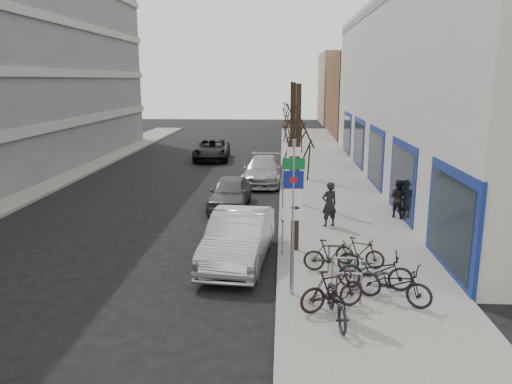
# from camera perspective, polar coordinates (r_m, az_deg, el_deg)

# --- Properties ---
(ground) EXTENTS (120.00, 120.00, 0.00)m
(ground) POSITION_cam_1_polar(r_m,az_deg,el_deg) (13.54, -6.35, -11.86)
(ground) COLOR black
(ground) RESTS_ON ground
(sidewalk_east) EXTENTS (5.00, 70.00, 0.15)m
(sidewalk_east) POSITION_cam_1_polar(r_m,az_deg,el_deg) (22.95, 8.95, -1.40)
(sidewalk_east) COLOR slate
(sidewalk_east) RESTS_ON ground
(sidewalk_west) EXTENTS (3.00, 70.00, 0.15)m
(sidewalk_west) POSITION_cam_1_polar(r_m,az_deg,el_deg) (26.33, -26.90, -0.81)
(sidewalk_west) COLOR slate
(sidewalk_west) RESTS_ON ground
(brick_building_far) EXTENTS (12.00, 14.00, 8.00)m
(brick_building_far) POSITION_cam_1_polar(r_m,az_deg,el_deg) (53.28, 15.14, 10.58)
(brick_building_far) COLOR brown
(brick_building_far) RESTS_ON ground
(tan_building_far) EXTENTS (13.00, 12.00, 9.00)m
(tan_building_far) POSITION_cam_1_polar(r_m,az_deg,el_deg) (68.10, 12.98, 11.49)
(tan_building_far) COLOR #937A5B
(tan_building_far) RESTS_ON ground
(highway_sign_pole) EXTENTS (0.55, 0.10, 4.20)m
(highway_sign_pole) POSITION_cam_1_polar(r_m,az_deg,el_deg) (12.54, 4.26, -1.91)
(highway_sign_pole) COLOR gray
(highway_sign_pole) RESTS_ON ground
(bike_rack) EXTENTS (0.66, 2.26, 0.83)m
(bike_rack) POSITION_cam_1_polar(r_m,az_deg,el_deg) (13.77, 9.98, -8.58)
(bike_rack) COLOR gray
(bike_rack) RESTS_ON sidewalk_east
(tree_near) EXTENTS (1.80, 1.80, 5.50)m
(tree_near) POSITION_cam_1_polar(r_m,az_deg,el_deg) (15.72, 4.85, 7.16)
(tree_near) COLOR black
(tree_near) RESTS_ON ground
(tree_mid) EXTENTS (1.80, 1.80, 5.50)m
(tree_mid) POSITION_cam_1_polar(r_m,az_deg,el_deg) (22.19, 4.37, 8.79)
(tree_mid) COLOR black
(tree_mid) RESTS_ON ground
(tree_far) EXTENTS (1.80, 1.80, 5.50)m
(tree_far) POSITION_cam_1_polar(r_m,az_deg,el_deg) (28.68, 4.10, 9.69)
(tree_far) COLOR black
(tree_far) RESTS_ON ground
(meter_front) EXTENTS (0.10, 0.08, 1.27)m
(meter_front) POSITION_cam_1_polar(r_m,az_deg,el_deg) (15.85, 3.06, -4.54)
(meter_front) COLOR gray
(meter_front) RESTS_ON sidewalk_east
(meter_mid) EXTENTS (0.10, 0.08, 1.27)m
(meter_mid) POSITION_cam_1_polar(r_m,az_deg,el_deg) (21.17, 3.09, -0.11)
(meter_mid) COLOR gray
(meter_mid) RESTS_ON sidewalk_east
(meter_back) EXTENTS (0.10, 0.08, 1.27)m
(meter_back) POSITION_cam_1_polar(r_m,az_deg,el_deg) (26.56, 3.11, 2.53)
(meter_back) COLOR gray
(meter_back) RESTS_ON sidewalk_east
(bike_near_left) EXTENTS (0.79, 1.97, 1.17)m
(bike_near_left) POSITION_cam_1_polar(r_m,az_deg,el_deg) (11.86, 9.27, -11.76)
(bike_near_left) COLOR black
(bike_near_left) RESTS_ON sidewalk_east
(bike_near_right) EXTENTS (1.82, 1.22, 1.07)m
(bike_near_right) POSITION_cam_1_polar(r_m,az_deg,el_deg) (12.37, 8.74, -10.94)
(bike_near_right) COLOR black
(bike_near_right) RESTS_ON sidewalk_east
(bike_mid_curb) EXTENTS (2.02, 0.81, 1.20)m
(bike_mid_curb) POSITION_cam_1_polar(r_m,az_deg,el_deg) (13.71, 13.52, -8.43)
(bike_mid_curb) COLOR black
(bike_mid_curb) RESTS_ON sidewalk_east
(bike_mid_inner) EXTENTS (1.68, 0.71, 0.99)m
(bike_mid_inner) POSITION_cam_1_polar(r_m,az_deg,el_deg) (14.69, 8.59, -7.21)
(bike_mid_inner) COLOR black
(bike_mid_inner) RESTS_ON sidewalk_east
(bike_far_curb) EXTENTS (1.97, 1.50, 1.19)m
(bike_far_curb) POSITION_cam_1_polar(r_m,az_deg,el_deg) (13.08, 15.51, -9.64)
(bike_far_curb) COLOR black
(bike_far_curb) RESTS_ON sidewalk_east
(bike_far_inner) EXTENTS (1.56, 0.99, 0.91)m
(bike_far_inner) POSITION_cam_1_polar(r_m,az_deg,el_deg) (15.25, 11.78, -6.73)
(bike_far_inner) COLOR black
(bike_far_inner) RESTS_ON sidewalk_east
(parked_car_front) EXTENTS (2.15, 5.02, 1.61)m
(parked_car_front) POSITION_cam_1_polar(r_m,az_deg,el_deg) (15.59, -2.01, -5.26)
(parked_car_front) COLOR #B3B4B9
(parked_car_front) RESTS_ON ground
(parked_car_mid) EXTENTS (1.79, 4.15, 1.40)m
(parked_car_mid) POSITION_cam_1_polar(r_m,az_deg,el_deg) (22.20, -2.99, -0.08)
(parked_car_mid) COLOR #49494E
(parked_car_mid) RESTS_ON ground
(parked_car_back) EXTENTS (2.21, 5.07, 1.45)m
(parked_car_back) POSITION_cam_1_polar(r_m,az_deg,el_deg) (27.48, 0.81, 2.49)
(parked_car_back) COLOR #9A9B9F
(parked_car_back) RESTS_ON ground
(lane_car) EXTENTS (2.77, 5.39, 1.46)m
(lane_car) POSITION_cam_1_polar(r_m,az_deg,el_deg) (35.85, -5.06, 4.86)
(lane_car) COLOR black
(lane_car) RESTS_ON ground
(pedestrian_near) EXTENTS (0.74, 0.63, 1.72)m
(pedestrian_near) POSITION_cam_1_polar(r_m,az_deg,el_deg) (19.06, 8.37, -1.39)
(pedestrian_near) COLOR black
(pedestrian_near) RESTS_ON sidewalk_east
(pedestrian_far) EXTENTS (0.70, 0.68, 1.58)m
(pedestrian_far) POSITION_cam_1_polar(r_m,az_deg,el_deg) (20.93, 15.92, -0.68)
(pedestrian_far) COLOR black
(pedestrian_far) RESTS_ON sidewalk_east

